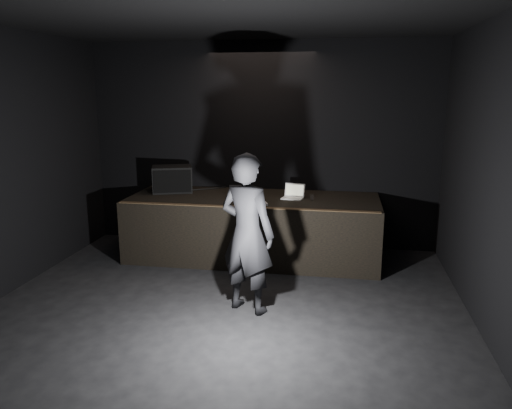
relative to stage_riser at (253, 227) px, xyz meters
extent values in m
plane|color=black|center=(0.00, -2.73, -0.50)|extent=(7.00, 7.00, 0.00)
cube|color=black|center=(0.00, 0.77, 1.25)|extent=(6.00, 0.10, 3.50)
cube|color=black|center=(0.00, -2.73, 3.00)|extent=(6.00, 7.00, 0.04)
cube|color=black|center=(0.00, 0.00, 0.00)|extent=(4.00, 1.50, 1.00)
cube|color=brown|center=(0.00, -0.71, 0.51)|extent=(3.92, 0.10, 0.01)
cube|color=black|center=(-1.44, 0.23, 0.72)|extent=(0.77, 0.65, 0.44)
cube|color=black|center=(-1.36, 0.00, 0.72)|extent=(0.59, 0.22, 0.38)
cylinder|color=black|center=(-1.03, 0.44, 0.51)|extent=(0.83, 0.56, 0.02)
cube|color=white|center=(0.63, -0.01, 0.51)|extent=(0.36, 0.28, 0.02)
cube|color=silver|center=(0.63, -0.01, 0.52)|extent=(0.29, 0.18, 0.00)
cube|color=white|center=(0.65, 0.13, 0.62)|extent=(0.33, 0.12, 0.21)
cube|color=#E59043|center=(0.65, 0.12, 0.62)|extent=(0.29, 0.10, 0.17)
cylinder|color=silver|center=(0.03, -0.16, 0.58)|extent=(0.07, 0.07, 0.16)
cylinder|color=#1B2E98|center=(0.03, -0.16, 0.59)|extent=(0.07, 0.07, 0.07)
cylinder|color=#A51B0F|center=(0.03, -0.16, 0.55)|extent=(0.07, 0.07, 0.01)
cylinder|color=white|center=(0.94, -0.04, 0.54)|extent=(0.07, 0.07, 0.09)
cube|color=white|center=(0.27, -0.48, 0.52)|extent=(0.10, 0.17, 0.03)
imported|color=black|center=(0.28, -2.02, 0.49)|extent=(0.85, 0.71, 1.98)
camera|label=1|loc=(1.38, -7.73, 2.19)|focal=35.00mm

